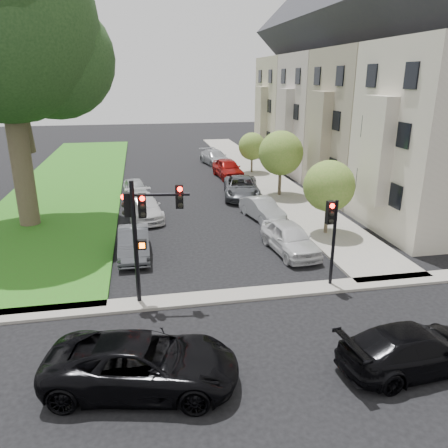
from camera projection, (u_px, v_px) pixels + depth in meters
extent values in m
plane|color=black|center=(251.00, 323.00, 15.18)|extent=(140.00, 140.00, 0.00)
cube|color=#325E1D|center=(73.00, 180.00, 35.89)|extent=(8.00, 44.00, 0.12)
cube|color=gray|center=(258.00, 173.00, 38.70)|extent=(3.50, 44.00, 0.12)
cube|color=gray|center=(238.00, 295.00, 17.02)|extent=(60.00, 1.00, 0.12)
cube|color=#A9A08D|center=(443.00, 139.00, 23.25)|extent=(7.00, 7.40, 10.00)
cube|color=#A9A08D|center=(376.00, 151.00, 22.73)|extent=(0.70, 2.20, 5.50)
cube|color=black|center=(384.00, 131.00, 22.46)|extent=(0.08, 3.60, 6.00)
cube|color=tan|center=(372.00, 125.00, 30.23)|extent=(7.00, 7.40, 10.00)
cube|color=#2D2D35|center=(385.00, 5.00, 27.84)|extent=(7.00, 7.55, 7.00)
cube|color=tan|center=(320.00, 133.00, 29.71)|extent=(0.70, 2.20, 5.50)
cube|color=black|center=(325.00, 118.00, 29.44)|extent=(0.08, 3.60, 6.00)
cube|color=#BEBEBE|center=(328.00, 116.00, 37.21)|extent=(7.00, 7.40, 10.00)
cube|color=#2D2D35|center=(335.00, 20.00, 34.82)|extent=(7.00, 7.55, 7.00)
cube|color=#BEBEBE|center=(285.00, 123.00, 36.69)|extent=(0.70, 2.20, 5.50)
cube|color=black|center=(289.00, 110.00, 36.42)|extent=(0.08, 3.60, 6.00)
cube|color=#A5A085|center=(298.00, 110.00, 44.19)|extent=(7.00, 7.40, 10.00)
cube|color=#2D2D35|center=(302.00, 29.00, 41.80)|extent=(7.00, 7.55, 7.00)
cube|color=#A5A085|center=(261.00, 115.00, 43.66)|extent=(0.70, 2.20, 5.50)
cube|color=black|center=(264.00, 105.00, 43.40)|extent=(0.08, 3.60, 6.00)
cylinder|color=brown|center=(21.00, 156.00, 23.91)|extent=(1.11, 1.11, 8.05)
sphere|color=#1A3617|center=(1.00, 26.00, 21.82)|extent=(9.66, 9.66, 9.66)
sphere|color=#1A3617|center=(55.00, 59.00, 23.63)|extent=(6.44, 6.44, 6.44)
cylinder|color=brown|center=(326.00, 217.00, 23.46)|extent=(0.19, 0.19, 1.94)
sphere|color=#528329|center=(329.00, 186.00, 22.90)|extent=(2.71, 2.71, 2.71)
cylinder|color=brown|center=(280.00, 181.00, 31.05)|extent=(0.22, 0.22, 2.22)
sphere|color=#528329|center=(281.00, 153.00, 30.41)|extent=(3.11, 3.11, 3.11)
cylinder|color=brown|center=(252.00, 164.00, 38.62)|extent=(0.17, 0.17, 1.71)
sphere|color=#528329|center=(252.00, 146.00, 38.13)|extent=(2.39, 2.39, 2.39)
cylinder|color=black|center=(136.00, 245.00, 15.79)|extent=(0.18, 0.18, 4.75)
cylinder|color=black|center=(161.00, 195.00, 15.38)|extent=(2.01, 0.36, 0.11)
cube|color=black|center=(142.00, 206.00, 15.38)|extent=(0.30, 0.27, 0.87)
cube|color=black|center=(179.00, 196.00, 15.53)|extent=(0.30, 0.27, 0.87)
cube|color=black|center=(128.00, 205.00, 15.50)|extent=(0.27, 0.30, 0.87)
sphere|color=#FF0C05|center=(142.00, 199.00, 15.16)|extent=(0.18, 0.18, 0.18)
sphere|color=black|center=(143.00, 215.00, 15.35)|extent=(0.18, 0.18, 0.18)
cube|color=black|center=(142.00, 244.00, 15.83)|extent=(0.35, 0.27, 0.35)
cube|color=#FF5905|center=(142.00, 246.00, 15.71)|extent=(0.20, 0.03, 0.20)
cylinder|color=black|center=(333.00, 244.00, 17.34)|extent=(0.14, 0.14, 3.64)
cube|color=black|center=(330.00, 213.00, 16.87)|extent=(0.30, 0.26, 0.91)
sphere|color=#FF0C05|center=(332.00, 206.00, 16.63)|extent=(0.19, 0.19, 0.19)
imported|color=black|center=(143.00, 363.00, 11.89)|extent=(5.64, 3.43, 1.46)
imported|color=black|center=(415.00, 349.00, 12.64)|extent=(4.78, 2.31, 1.34)
imported|color=silver|center=(290.00, 238.00, 21.13)|extent=(2.13, 4.44, 1.46)
imported|color=#999BA0|center=(262.00, 209.00, 26.14)|extent=(2.11, 4.04, 1.27)
imported|color=#3F4247|center=(241.00, 187.00, 30.90)|extent=(3.24, 5.52, 1.44)
imported|color=maroon|center=(228.00, 168.00, 36.98)|extent=(2.27, 4.78, 1.58)
imported|color=#999BA0|center=(215.00, 157.00, 42.48)|extent=(2.86, 5.10, 1.40)
imported|color=#3F4247|center=(134.00, 243.00, 20.72)|extent=(1.43, 4.08, 1.34)
imported|color=silver|center=(143.00, 207.00, 26.36)|extent=(2.55, 5.00, 1.39)
imported|color=#999BA0|center=(135.00, 188.00, 30.98)|extent=(1.99, 3.93, 1.28)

